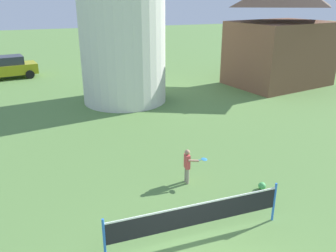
{
  "coord_description": "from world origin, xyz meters",
  "views": [
    {
      "loc": [
        -2.6,
        -4.77,
        5.61
      ],
      "look_at": [
        0.42,
        3.58,
        2.23
      ],
      "focal_mm": 37.28,
      "sensor_mm": 36.0,
      "label": 1
    }
  ],
  "objects_px": {
    "tennis_net": "(197,215)",
    "chapel": "(281,33)",
    "player_far": "(188,164)",
    "parked_car_mustard": "(7,67)",
    "stray_ball": "(262,186)"
  },
  "relations": [
    {
      "from": "player_far",
      "to": "tennis_net",
      "type": "bearing_deg",
      "value": -108.64
    },
    {
      "from": "parked_car_mustard",
      "to": "tennis_net",
      "type": "bearing_deg",
      "value": -75.17
    },
    {
      "from": "player_far",
      "to": "parked_car_mustard",
      "type": "bearing_deg",
      "value": 109.41
    },
    {
      "from": "stray_ball",
      "to": "tennis_net",
      "type": "bearing_deg",
      "value": -153.6
    },
    {
      "from": "tennis_net",
      "to": "stray_ball",
      "type": "relative_size",
      "value": 19.27
    },
    {
      "from": "stray_ball",
      "to": "parked_car_mustard",
      "type": "xyz_separation_m",
      "value": [
        -8.22,
        18.89,
        0.69
      ]
    },
    {
      "from": "tennis_net",
      "to": "parked_car_mustard",
      "type": "height_order",
      "value": "parked_car_mustard"
    },
    {
      "from": "player_far",
      "to": "stray_ball",
      "type": "xyz_separation_m",
      "value": [
        1.98,
        -1.17,
        -0.53
      ]
    },
    {
      "from": "parked_car_mustard",
      "to": "player_far",
      "type": "bearing_deg",
      "value": -70.59
    },
    {
      "from": "tennis_net",
      "to": "player_far",
      "type": "distance_m",
      "value": 2.72
    },
    {
      "from": "tennis_net",
      "to": "chapel",
      "type": "relative_size",
      "value": 0.59
    },
    {
      "from": "stray_ball",
      "to": "chapel",
      "type": "relative_size",
      "value": 0.03
    },
    {
      "from": "player_far",
      "to": "parked_car_mustard",
      "type": "distance_m",
      "value": 18.79
    },
    {
      "from": "tennis_net",
      "to": "chapel",
      "type": "bearing_deg",
      "value": 47.59
    },
    {
      "from": "parked_car_mustard",
      "to": "chapel",
      "type": "distance_m",
      "value": 18.7
    }
  ]
}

